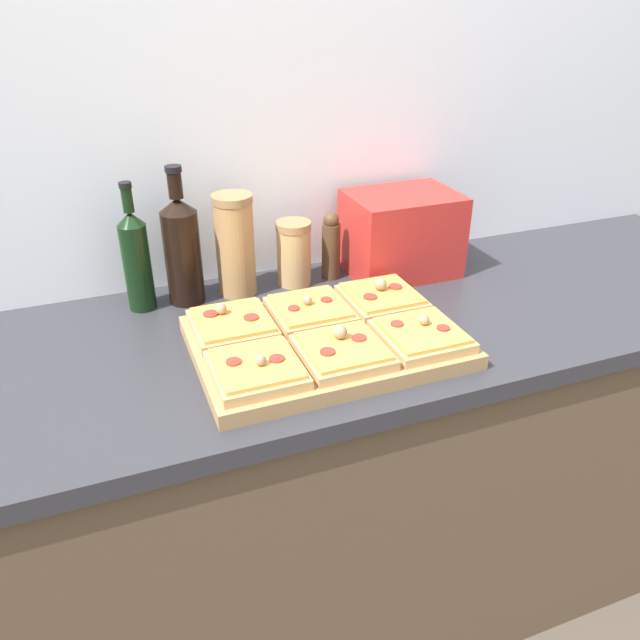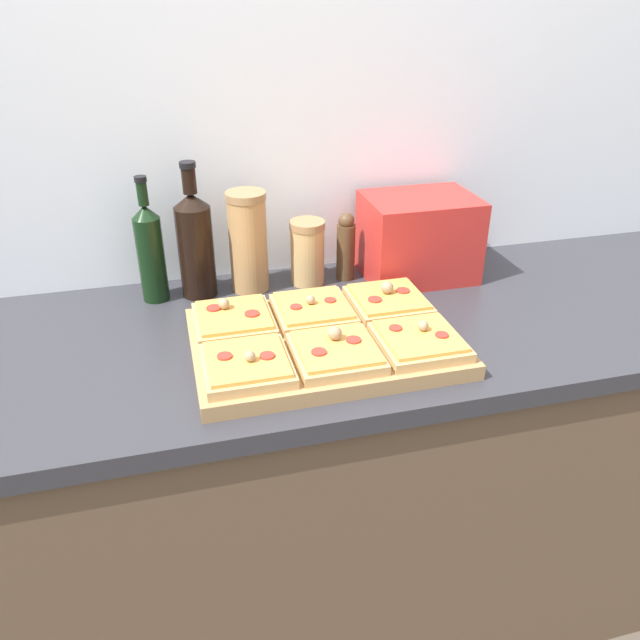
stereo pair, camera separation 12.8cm
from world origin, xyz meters
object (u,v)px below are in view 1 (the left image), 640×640
(olive_oil_bottle, at_px, (136,259))
(wine_bottle, at_px, (182,249))
(grain_jar_short, at_px, (294,253))
(cutting_board, at_px, (325,342))
(grain_jar_tall, at_px, (235,245))
(pepper_mill, at_px, (331,246))
(toaster_oven, at_px, (401,233))

(olive_oil_bottle, relative_size, wine_bottle, 0.92)
(wine_bottle, bearing_deg, grain_jar_short, -0.00)
(cutting_board, distance_m, grain_jar_tall, 0.35)
(pepper_mill, bearing_deg, grain_jar_short, -180.00)
(toaster_oven, bearing_deg, olive_oil_bottle, 177.45)
(grain_jar_short, relative_size, pepper_mill, 0.93)
(toaster_oven, bearing_deg, grain_jar_tall, 176.10)
(cutting_board, bearing_deg, olive_oil_bottle, 135.21)
(olive_oil_bottle, bearing_deg, pepper_mill, 0.00)
(grain_jar_tall, bearing_deg, wine_bottle, 180.00)
(cutting_board, distance_m, wine_bottle, 0.41)
(olive_oil_bottle, xyz_separation_m, toaster_oven, (0.65, -0.03, -0.02))
(grain_jar_tall, distance_m, pepper_mill, 0.24)
(olive_oil_bottle, height_order, wine_bottle, wine_bottle)
(grain_jar_short, bearing_deg, wine_bottle, 180.00)
(toaster_oven, bearing_deg, wine_bottle, 176.97)
(olive_oil_bottle, bearing_deg, cutting_board, -44.79)
(pepper_mill, xyz_separation_m, toaster_oven, (0.18, -0.03, 0.02))
(grain_jar_short, bearing_deg, cutting_board, -97.82)
(grain_jar_short, xyz_separation_m, pepper_mill, (0.10, 0.00, 0.00))
(cutting_board, distance_m, olive_oil_bottle, 0.47)
(olive_oil_bottle, height_order, toaster_oven, olive_oil_bottle)
(grain_jar_tall, bearing_deg, toaster_oven, -3.90)
(wine_bottle, height_order, grain_jar_tall, wine_bottle)
(cutting_board, xyz_separation_m, grain_jar_short, (0.04, 0.32, 0.06))
(cutting_board, bearing_deg, toaster_oven, 42.34)
(grain_jar_tall, bearing_deg, grain_jar_short, -0.00)
(olive_oil_bottle, xyz_separation_m, grain_jar_short, (0.37, -0.00, -0.04))
(pepper_mill, height_order, toaster_oven, toaster_oven)
(wine_bottle, relative_size, grain_jar_tall, 1.32)
(toaster_oven, bearing_deg, grain_jar_short, 174.08)
(wine_bottle, bearing_deg, pepper_mill, 0.00)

